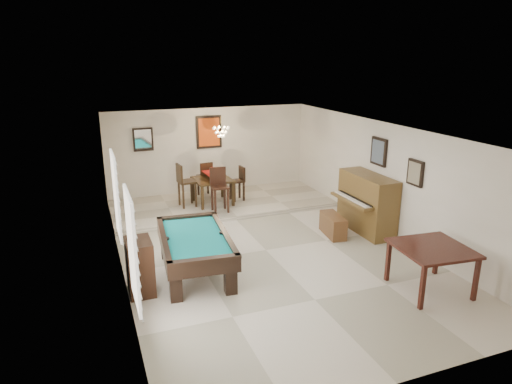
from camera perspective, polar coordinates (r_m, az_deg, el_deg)
ground_plane at (r=9.99m, az=1.24°, el=-7.32°), size 6.00×9.00×0.02m
wall_back at (r=13.67m, az=-5.88°, el=5.01°), size 6.00×0.04×2.60m
wall_front at (r=5.93m, az=18.35°, el=-11.99°), size 6.00×0.04×2.60m
wall_left at (r=8.89m, az=-16.93°, el=-2.12°), size 0.04×9.00×2.60m
wall_right at (r=10.98m, az=15.95°, el=1.52°), size 0.04×9.00×2.60m
ceiling at (r=9.24m, az=1.34°, el=7.63°), size 6.00×9.00×0.04m
dining_step at (r=12.83m, az=-4.24°, el=-1.47°), size 6.00×2.50×0.12m
window_left_front at (r=6.80m, az=-15.21°, el=-6.95°), size 0.06×1.00×1.70m
window_left_rear at (r=9.43m, az=-17.10°, el=-0.41°), size 0.06×1.00×1.70m
pool_table at (r=8.90m, az=-7.58°, el=-7.84°), size 1.45×2.41×0.77m
square_table at (r=8.79m, az=20.95°, el=-8.94°), size 1.32×1.32×0.84m
upright_piano at (r=11.05m, az=13.01°, el=-1.46°), size 0.93×1.66×1.38m
piano_bench at (r=10.84m, az=9.59°, el=-4.11°), size 0.46×0.93×0.49m
apothecary_chest at (r=8.38m, az=-14.30°, el=-9.03°), size 0.44×0.66×0.99m
dining_table at (r=12.59m, az=-5.43°, el=0.39°), size 1.03×1.03×0.82m
flower_vase at (r=12.46m, az=-5.49°, el=2.67°), size 0.15×0.15×0.21m
dining_chair_south at (r=11.86m, az=-4.54°, el=0.21°), size 0.44×0.44×1.15m
dining_chair_north at (r=13.28m, az=-6.43°, el=1.66°), size 0.42×0.42×1.02m
dining_chair_west at (r=12.39m, az=-8.62°, el=0.86°), size 0.48×0.48×1.18m
dining_chair_east at (r=12.81m, az=-2.40°, el=1.05°), size 0.39×0.39×0.96m
chandelier at (r=12.28m, az=-4.39°, el=7.99°), size 0.44×0.44×0.60m
back_painting at (r=13.53m, az=-5.91°, el=7.47°), size 0.75×0.06×0.95m
back_mirror at (r=13.19m, az=-13.93°, el=6.39°), size 0.55×0.06×0.65m
right_picture_upper at (r=11.06m, az=15.11°, el=4.89°), size 0.06×0.55×0.65m
right_picture_lower at (r=10.11m, az=19.29°, el=2.27°), size 0.06×0.45×0.55m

